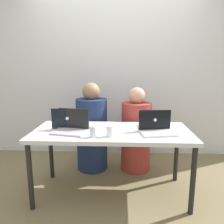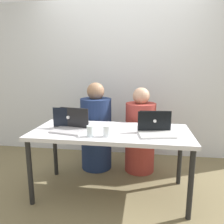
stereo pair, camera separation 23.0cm
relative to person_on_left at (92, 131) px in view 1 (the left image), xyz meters
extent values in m
plane|color=#726646|center=(0.29, -0.60, -0.52)|extent=(12.00, 12.00, 0.00)
cube|color=silver|center=(0.29, 0.61, 0.65)|extent=(4.50, 0.10, 2.33)
cube|color=silver|center=(0.29, -0.60, 0.18)|extent=(1.63, 0.72, 0.04)
cylinder|color=black|center=(-0.47, -0.92, -0.18)|extent=(0.05, 0.05, 0.68)
cylinder|color=black|center=(1.06, -0.92, -0.18)|extent=(0.05, 0.05, 0.68)
cylinder|color=black|center=(-0.47, -0.29, -0.18)|extent=(0.05, 0.05, 0.68)
cylinder|color=black|center=(1.06, -0.29, -0.18)|extent=(0.05, 0.05, 0.68)
cylinder|color=navy|center=(0.00, 0.00, -0.04)|extent=(0.44, 0.44, 0.96)
sphere|color=#997051|center=(0.00, 0.00, 0.54)|extent=(0.23, 0.23, 0.23)
cylinder|color=#99352D|center=(0.59, 0.00, -0.06)|extent=(0.40, 0.40, 0.91)
sphere|color=tan|center=(0.59, 0.00, 0.48)|extent=(0.22, 0.22, 0.22)
cube|color=#B4B1B4|center=(-0.13, -0.71, 0.21)|extent=(0.37, 0.29, 0.02)
cube|color=black|center=(-0.10, -0.60, 0.32)|extent=(0.33, 0.08, 0.21)
sphere|color=white|center=(-0.10, -0.58, 0.32)|extent=(0.04, 0.04, 0.04)
cube|color=silver|center=(0.73, -0.47, 0.21)|extent=(0.32, 0.24, 0.02)
cube|color=black|center=(0.74, -0.59, 0.32)|extent=(0.30, 0.03, 0.20)
sphere|color=white|center=(0.74, -0.60, 0.32)|extent=(0.04, 0.04, 0.04)
cube|color=#36383B|center=(-0.17, -0.46, 0.21)|extent=(0.34, 0.22, 0.02)
cube|color=black|center=(-0.17, -0.58, 0.32)|extent=(0.34, 0.01, 0.20)
sphere|color=white|center=(-0.17, -0.59, 0.32)|extent=(0.04, 0.04, 0.04)
cube|color=silver|center=(0.76, -0.72, 0.21)|extent=(0.37, 0.27, 0.02)
cube|color=black|center=(0.74, -0.60, 0.32)|extent=(0.33, 0.07, 0.20)
sphere|color=white|center=(0.73, -0.59, 0.32)|extent=(0.04, 0.04, 0.04)
cylinder|color=silver|center=(0.13, -0.83, 0.25)|extent=(0.07, 0.07, 0.11)
cylinder|color=silver|center=(0.13, -0.83, 0.23)|extent=(0.06, 0.06, 0.06)
cylinder|color=white|center=(0.29, -0.81, 0.25)|extent=(0.07, 0.07, 0.10)
cylinder|color=silver|center=(0.29, -0.81, 0.23)|extent=(0.06, 0.06, 0.06)
camera|label=1|loc=(0.40, -2.78, 0.85)|focal=35.00mm
camera|label=2|loc=(0.63, -2.76, 0.85)|focal=35.00mm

